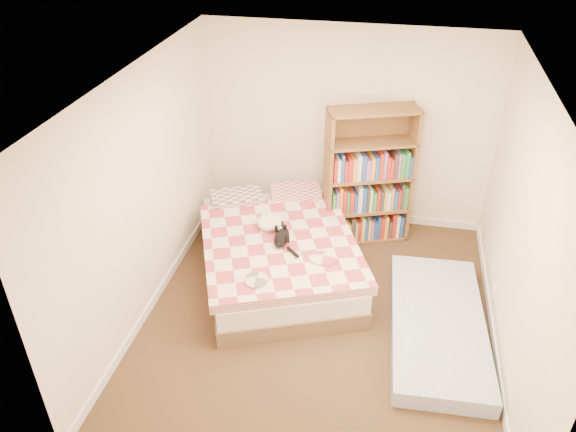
% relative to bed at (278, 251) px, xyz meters
% --- Properties ---
extents(room, '(3.51, 4.01, 2.51)m').
position_rel_bed_xyz_m(room, '(0.57, -0.67, 0.93)').
color(room, '#3F2E1B').
rests_on(room, ground).
extents(bed, '(2.26, 2.63, 0.59)m').
position_rel_bed_xyz_m(bed, '(0.00, 0.00, 0.00)').
color(bed, brown).
rests_on(bed, room).
extents(bookshelf, '(1.14, 0.68, 1.70)m').
position_rel_bed_xyz_m(bookshelf, '(0.90, 0.90, 0.34)').
color(bookshelf, brown).
rests_on(bookshelf, room).
extents(floor_mattress, '(1.00, 2.04, 0.18)m').
position_rel_bed_xyz_m(floor_mattress, '(1.77, -0.67, -0.18)').
color(floor_mattress, '#698AAF').
rests_on(floor_mattress, room).
extents(black_cat, '(0.27, 0.59, 0.13)m').
position_rel_bed_xyz_m(black_cat, '(0.08, -0.16, 0.32)').
color(black_cat, black).
rests_on(black_cat, bed).
extents(white_dog, '(0.32, 0.35, 0.15)m').
position_rel_bed_xyz_m(white_dog, '(-0.10, 0.05, 0.34)').
color(white_dog, silver).
rests_on(white_dog, bed).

